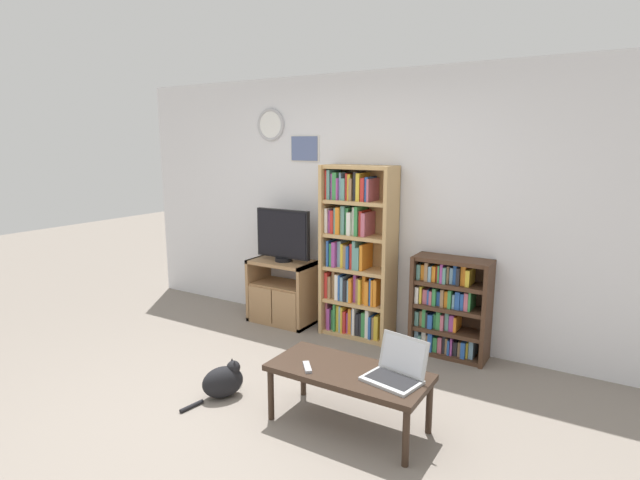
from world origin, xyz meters
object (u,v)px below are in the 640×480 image
at_px(television, 283,235).
at_px(laptop, 397,370).
at_px(tv_stand, 282,291).
at_px(coffee_table, 348,376).
at_px(cat, 224,381).
at_px(bookshelf_tall, 356,257).
at_px(remote_near_laptop, 307,367).
at_px(bookshelf_short, 448,307).

xyz_separation_m(television, laptop, (1.88, -1.39, -0.48)).
distance_m(tv_stand, coffee_table, 2.13).
height_order(coffee_table, cat, coffee_table).
relative_size(bookshelf_tall, laptop, 4.31).
relative_size(laptop, cat, 0.75).
bearing_deg(cat, laptop, 38.91).
xyz_separation_m(remote_near_laptop, cat, (-0.75, -0.01, -0.30)).
relative_size(bookshelf_short, remote_near_laptop, 6.08).
distance_m(bookshelf_short, coffee_table, 1.55).
height_order(laptop, cat, laptop).
bearing_deg(coffee_table, laptop, 6.98).
xyz_separation_m(bookshelf_tall, cat, (-0.26, -1.66, -0.69)).
distance_m(coffee_table, laptop, 0.35).
bearing_deg(bookshelf_tall, laptop, -54.16).
bearing_deg(bookshelf_short, remote_near_laptop, -105.20).
bearing_deg(cat, tv_stand, 141.54).
relative_size(bookshelf_short, cat, 1.72).
bearing_deg(cat, coffee_table, 39.12).
distance_m(bookshelf_short, remote_near_laptop, 1.72).
relative_size(television, cat, 1.20).
distance_m(television, laptop, 2.39).
xyz_separation_m(tv_stand, remote_near_laptop, (1.33, -1.56, 0.08)).
relative_size(television, coffee_table, 0.59).
height_order(tv_stand, bookshelf_short, bookshelf_short).
bearing_deg(laptop, bookshelf_tall, 137.02).
xyz_separation_m(laptop, remote_near_laptop, (-0.58, -0.17, -0.06)).
bearing_deg(cat, bookshelf_tall, 112.39).
bearing_deg(coffee_table, bookshelf_short, 82.41).
height_order(tv_stand, laptop, tv_stand).
relative_size(bookshelf_short, coffee_table, 0.84).
bearing_deg(cat, television, 140.73).
bearing_deg(television, cat, -70.53).
xyz_separation_m(television, coffee_table, (1.55, -1.43, -0.59)).
xyz_separation_m(coffee_table, remote_near_laptop, (-0.25, -0.13, 0.05)).
bearing_deg(television, tv_stand, 167.13).
bearing_deg(coffee_table, television, 137.47).
relative_size(television, remote_near_laptop, 4.27).
relative_size(television, bookshelf_short, 0.70).
bearing_deg(bookshelf_short, laptop, -85.20).
height_order(television, coffee_table, television).
relative_size(television, bookshelf_tall, 0.37).
distance_m(tv_stand, cat, 1.69).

